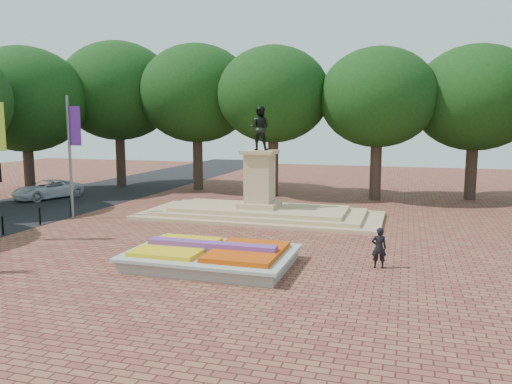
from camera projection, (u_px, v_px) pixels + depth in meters
The scene contains 7 objects.
ground at pixel (207, 251), 21.56m from camera, with size 90.00×90.00×0.00m, color brown.
asphalt_street at pixel (12, 212), 30.61m from camera, with size 9.00×90.00×0.02m, color black.
flower_bed at pixel (212, 256), 19.32m from camera, with size 6.30×4.30×0.91m.
monument at pixel (260, 202), 29.02m from camera, with size 14.00×6.00×6.40m.
tree_row_back at pixel (328, 106), 37.03m from camera, with size 44.80×8.80×10.43m.
van at pixel (48, 189), 36.06m from camera, with size 2.26×4.90×1.36m, color silver.
pedestrian at pixel (379, 248), 18.90m from camera, with size 0.57×0.37×1.57m, color black.
Camera 1 is at (8.11, -19.49, 5.51)m, focal length 35.00 mm.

